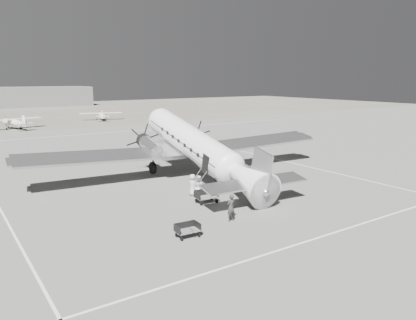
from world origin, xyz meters
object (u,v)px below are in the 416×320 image
object	(u,v)px
ramp_agent	(199,187)
passenger	(192,185)
baggage_cart_near	(206,197)
dc3_airliner	(196,148)
light_plane_left	(14,123)
hangar_main	(25,97)
baggage_cart_far	(187,230)
ground_crew	(231,208)
light_plane_right	(101,116)

from	to	relation	value
ramp_agent	passenger	xyz separation A→B (m)	(0.09, 1.07, -0.06)
baggage_cart_near	dc3_airliner	bearing A→B (deg)	67.83
ramp_agent	passenger	size ratio (longest dim) A/B	1.07
dc3_airliner	light_plane_left	size ratio (longest dim) A/B	2.95
baggage_cart_near	passenger	bearing A→B (deg)	89.86
baggage_cart_near	ramp_agent	distance (m)	1.33
hangar_main	baggage_cart_near	size ratio (longest dim) A/B	23.74
ramp_agent	baggage_cart_far	bearing A→B (deg)	135.16
passenger	light_plane_left	bearing A→B (deg)	19.23
ramp_agent	hangar_main	bearing A→B (deg)	-11.60
hangar_main	light_plane_left	distance (m)	67.26
baggage_cart_near	ground_crew	world-z (taller)	ground_crew
hangar_main	ground_crew	xyz separation A→B (m)	(-10.39, -128.66, -2.36)
ground_crew	hangar_main	bearing A→B (deg)	-102.14
hangar_main	passenger	xyz separation A→B (m)	(-9.32, -122.05, -2.40)
baggage_cart_near	baggage_cart_far	size ratio (longest dim) A/B	1.15
light_plane_left	ground_crew	world-z (taller)	light_plane_left
dc3_airliner	ground_crew	xyz separation A→B (m)	(-4.31, -11.13, -2.12)
dc3_airliner	light_plane_right	world-z (taller)	dc3_airliner
dc3_airliner	baggage_cart_far	xyz separation A→B (m)	(-8.22, -11.94, -2.63)
baggage_cart_far	ramp_agent	world-z (taller)	ramp_agent
light_plane_left	ground_crew	distance (m)	63.00
hangar_main	baggage_cart_near	bearing A→B (deg)	-94.37
hangar_main	dc3_airliner	bearing A→B (deg)	-92.96
hangar_main	dc3_airliner	world-z (taller)	hangar_main
ground_crew	ramp_agent	distance (m)	5.63
dc3_airliner	light_plane_right	bearing A→B (deg)	83.45
dc3_airliner	baggage_cart_near	xyz separation A→B (m)	(-3.43, -6.83, -2.56)
dc3_airliner	baggage_cart_far	bearing A→B (deg)	-119.95
baggage_cart_near	hangar_main	bearing A→B (deg)	90.08
ground_crew	light_plane_left	bearing A→B (deg)	-94.26
passenger	baggage_cart_near	bearing A→B (deg)	-170.09
hangar_main	dc3_airliner	size ratio (longest dim) A/B	1.31
hangar_main	passenger	distance (m)	122.43
hangar_main	light_plane_right	size ratio (longest dim) A/B	4.40
light_plane_right	ramp_agent	xyz separation A→B (m)	(-14.96, -64.63, -0.03)
baggage_cart_far	ground_crew	world-z (taller)	ground_crew
baggage_cart_near	passenger	distance (m)	2.36
baggage_cart_far	ramp_agent	xyz separation A→B (m)	(4.89, 6.35, 0.53)
light_plane_left	light_plane_right	distance (m)	20.84
light_plane_right	ramp_agent	bearing A→B (deg)	-87.73
hangar_main	baggage_cart_far	size ratio (longest dim) A/B	27.41
dc3_airliner	baggage_cart_near	distance (m)	8.06
light_plane_left	dc3_airliner	bearing A→B (deg)	-96.61
light_plane_left	ramp_agent	size ratio (longest dim) A/B	5.67
ramp_agent	passenger	world-z (taller)	ramp_agent
light_plane_right	baggage_cart_far	size ratio (longest dim) A/B	6.23
hangar_main	ground_crew	size ratio (longest dim) A/B	22.42
light_plane_right	baggage_cart_near	distance (m)	67.58
baggage_cart_far	dc3_airliner	bearing A→B (deg)	59.13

